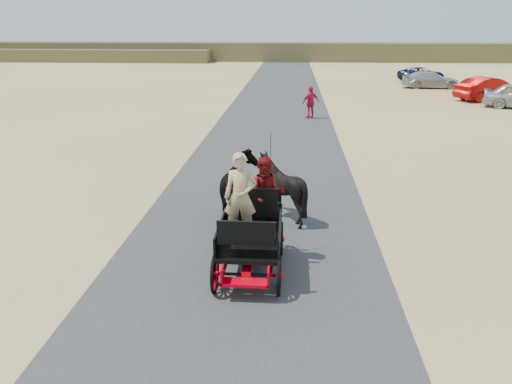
# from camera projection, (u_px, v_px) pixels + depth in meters

# --- Properties ---
(ground) EXTENTS (140.00, 140.00, 0.00)m
(ground) POSITION_uv_depth(u_px,v_px,m) (242.00, 286.00, 9.86)
(ground) COLOR tan
(road) EXTENTS (6.00, 140.00, 0.01)m
(road) POSITION_uv_depth(u_px,v_px,m) (242.00, 285.00, 9.86)
(road) COLOR #38383A
(road) RESTS_ON ground
(ridge_far) EXTENTS (140.00, 6.00, 2.40)m
(ridge_far) POSITION_uv_depth(u_px,v_px,m) (287.00, 52.00, 68.02)
(ridge_far) COLOR brown
(ridge_far) RESTS_ON ground
(ridge_near) EXTENTS (40.00, 4.00, 1.60)m
(ridge_near) POSITION_uv_depth(u_px,v_px,m) (61.00, 55.00, 66.43)
(ridge_near) COLOR brown
(ridge_near) RESTS_ON ground
(carriage) EXTENTS (1.30, 2.40, 0.72)m
(carriage) POSITION_uv_depth(u_px,v_px,m) (250.00, 255.00, 10.34)
(carriage) COLOR black
(carriage) RESTS_ON ground
(horse_left) EXTENTS (0.91, 2.01, 1.70)m
(horse_left) POSITION_uv_depth(u_px,v_px,m) (239.00, 187.00, 13.06)
(horse_left) COLOR black
(horse_left) RESTS_ON ground
(horse_right) EXTENTS (1.37, 1.54, 1.70)m
(horse_right) POSITION_uv_depth(u_px,v_px,m) (281.00, 188.00, 12.98)
(horse_right) COLOR black
(horse_right) RESTS_ON ground
(driver_man) EXTENTS (0.66, 0.43, 1.80)m
(driver_man) POSITION_uv_depth(u_px,v_px,m) (240.00, 197.00, 10.00)
(driver_man) COLOR tan
(driver_man) RESTS_ON carriage
(passenger_woman) EXTENTS (0.77, 0.60, 1.58)m
(passenger_woman) POSITION_uv_depth(u_px,v_px,m) (267.00, 194.00, 10.52)
(passenger_woman) COLOR #660C0F
(passenger_woman) RESTS_ON carriage
(pedestrian) EXTENTS (1.08, 0.89, 1.73)m
(pedestrian) POSITION_uv_depth(u_px,v_px,m) (311.00, 102.00, 26.86)
(pedestrian) COLOR #B81541
(pedestrian) RESTS_ON ground
(car_b) EXTENTS (4.88, 3.36, 1.52)m
(car_b) POSITION_uv_depth(u_px,v_px,m) (489.00, 89.00, 33.16)
(car_b) COLOR maroon
(car_b) RESTS_ON ground
(car_c) EXTENTS (4.46, 1.83, 1.29)m
(car_c) POSITION_uv_depth(u_px,v_px,m) (431.00, 80.00, 39.47)
(car_c) COLOR #B2B2B7
(car_c) RESTS_ON ground
(car_d) EXTENTS (4.56, 3.19, 1.15)m
(car_d) POSITION_uv_depth(u_px,v_px,m) (421.00, 74.00, 44.92)
(car_d) COLOR navy
(car_d) RESTS_ON ground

